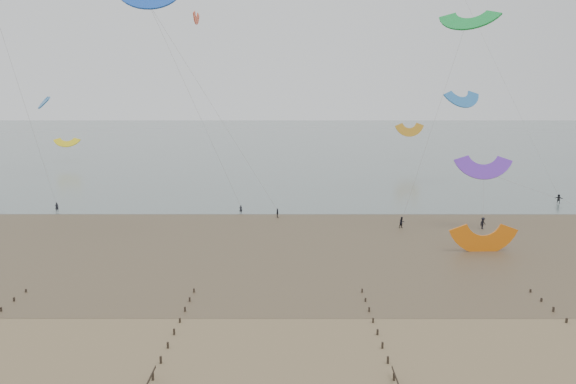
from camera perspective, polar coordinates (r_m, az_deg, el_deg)
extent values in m
plane|color=brown|center=(50.01, 4.65, -14.97)|extent=(500.00, 500.00, 0.00)
plane|color=#475654|center=(246.00, 0.98, 5.40)|extent=(500.00, 500.00, 0.00)
plane|color=#473A28|center=(82.93, 2.75, -4.56)|extent=(500.00, 500.00, 0.00)
ellipsoid|color=slate|center=(71.77, -11.38, -7.15)|extent=(23.60, 14.36, 0.01)
ellipsoid|color=slate|center=(87.20, 10.58, -3.99)|extent=(33.64, 18.32, 0.01)
ellipsoid|color=slate|center=(94.84, -22.37, -3.44)|extent=(26.95, 14.22, 0.01)
cube|color=black|center=(62.62, -27.13, -10.58)|extent=(0.16, 0.16, 0.51)
cube|color=black|center=(64.82, -26.07, -9.80)|extent=(0.16, 0.16, 0.48)
cube|color=black|center=(67.05, -25.08, -9.07)|extent=(0.16, 0.16, 0.45)
cube|color=black|center=(45.16, -13.57, -17.79)|extent=(0.16, 0.16, 0.65)
cube|color=black|center=(47.44, -12.80, -16.33)|extent=(0.16, 0.16, 0.62)
cube|color=black|center=(49.75, -12.11, -15.00)|extent=(0.16, 0.16, 0.59)
cube|color=black|center=(52.09, -11.49, -13.79)|extent=(0.16, 0.16, 0.57)
cube|color=black|center=(54.46, -10.93, -12.68)|extent=(0.16, 0.16, 0.54)
cube|color=black|center=(56.85, -10.42, -11.67)|extent=(0.16, 0.16, 0.51)
cube|color=black|center=(59.26, -9.96, -10.73)|extent=(0.16, 0.16, 0.48)
cube|color=black|center=(61.69, -9.53, -9.87)|extent=(0.16, 0.16, 0.45)
cube|color=black|center=(44.70, 10.72, -17.98)|extent=(0.16, 0.16, 0.65)
cube|color=black|center=(47.00, 10.11, -16.49)|extent=(0.16, 0.16, 0.62)
cube|color=black|center=(49.33, 9.57, -15.14)|extent=(0.16, 0.16, 0.59)
cube|color=black|center=(51.70, 9.08, -13.90)|extent=(0.16, 0.16, 0.57)
cube|color=black|center=(54.08, 8.64, -12.78)|extent=(0.16, 0.16, 0.54)
cube|color=black|center=(56.49, 8.24, -11.75)|extent=(0.16, 0.16, 0.51)
cube|color=black|center=(58.92, 7.88, -10.80)|extent=(0.16, 0.16, 0.48)
cube|color=black|center=(61.36, 7.54, -9.93)|extent=(0.16, 0.16, 0.45)
cube|color=black|center=(59.43, 26.45, -11.62)|extent=(0.16, 0.16, 0.54)
cube|color=black|center=(61.63, 25.36, -10.76)|extent=(0.16, 0.16, 0.51)
cube|color=black|center=(63.86, 24.35, -9.96)|extent=(0.16, 0.16, 0.48)
cube|color=black|center=(66.12, 23.41, -9.21)|extent=(0.16, 0.16, 0.45)
imported|color=black|center=(98.34, -4.82, -1.77)|extent=(0.57, 0.39, 1.49)
imported|color=black|center=(118.74, 25.80, -0.61)|extent=(1.59, 1.38, 1.73)
imported|color=black|center=(107.52, -22.44, -1.42)|extent=(0.73, 0.60, 1.70)
imported|color=black|center=(92.23, 19.19, -3.01)|extent=(1.39, 1.26, 1.87)
imported|color=black|center=(94.91, -1.08, -2.15)|extent=(0.52, 0.97, 1.58)
imported|color=black|center=(89.57, 11.49, -3.05)|extent=(1.07, 0.97, 1.80)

